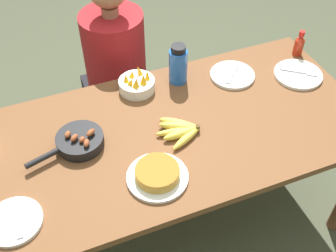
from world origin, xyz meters
TOP-DOWN VIEW (x-y plane):
  - ground_plane at (0.00, 0.00)m, footprint 14.00×14.00m
  - dining_table at (0.00, 0.00)m, footprint 1.83×0.86m
  - banana_bunch at (0.05, -0.03)m, footprint 0.21×0.22m
  - skillet at (-0.39, 0.06)m, footprint 0.34×0.20m
  - frittata_plate_center at (-0.14, -0.23)m, footprint 0.25×0.25m
  - empty_plate_near_front at (-0.70, -0.23)m, footprint 0.21×0.21m
  - empty_plate_far_left at (0.45, 0.24)m, footprint 0.23×0.23m
  - empty_plate_far_right at (0.76, 0.12)m, footprint 0.24×0.24m
  - fruit_bowl_citrus at (-0.04, 0.32)m, footprint 0.18×0.18m
  - water_bottle at (0.18, 0.31)m, footprint 0.09×0.09m
  - hot_sauce_bottle at (0.86, 0.28)m, footprint 0.05×0.05m
  - person_figure at (-0.04, 0.69)m, footprint 0.38×0.38m

SIDE VIEW (x-z plane):
  - ground_plane at x=0.00m, z-range 0.00..0.00m
  - person_figure at x=-0.04m, z-range -0.11..1.09m
  - dining_table at x=0.00m, z-range 0.28..1.02m
  - empty_plate_far_right at x=0.76m, z-range 0.74..0.76m
  - empty_plate_far_left at x=0.45m, z-range 0.74..0.76m
  - empty_plate_near_front at x=-0.70m, z-range 0.74..0.76m
  - banana_bunch at x=0.05m, z-range 0.74..0.78m
  - frittata_plate_center at x=-0.14m, z-range 0.74..0.80m
  - skillet at x=-0.39m, z-range 0.73..0.81m
  - fruit_bowl_citrus at x=-0.04m, z-range 0.72..0.84m
  - hot_sauce_bottle at x=0.86m, z-range 0.73..0.88m
  - water_bottle at x=0.18m, z-range 0.74..0.94m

